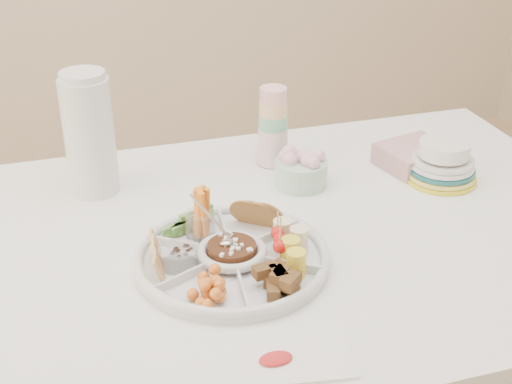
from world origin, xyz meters
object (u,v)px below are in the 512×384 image
object	(u,v)px
party_tray	(232,255)
plate_stack	(443,160)
dining_table	(278,367)
thermos	(89,132)

from	to	relation	value
party_tray	plate_stack	xyz separation A→B (m)	(0.58, 0.20, 0.03)
dining_table	party_tray	xyz separation A→B (m)	(-0.13, -0.09, 0.40)
party_tray	thermos	world-z (taller)	thermos
dining_table	party_tray	distance (m)	0.43
dining_table	plate_stack	distance (m)	0.63
dining_table	thermos	bearing A→B (deg)	139.78
dining_table	plate_stack	bearing A→B (deg)	14.07
thermos	plate_stack	world-z (taller)	thermos
thermos	plate_stack	size ratio (longest dim) A/B	1.73
dining_table	party_tray	world-z (taller)	party_tray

